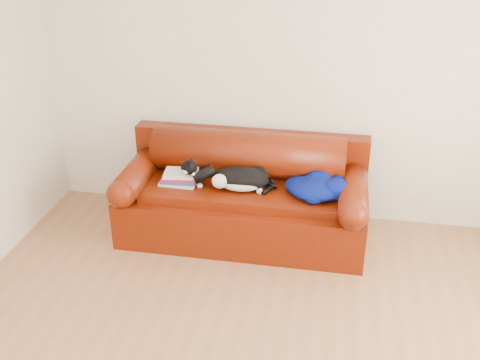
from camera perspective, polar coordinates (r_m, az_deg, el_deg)
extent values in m
plane|color=#8F6039|center=(3.84, 1.40, -17.70)|extent=(4.50, 4.50, 0.00)
cube|color=beige|center=(4.94, 5.38, 10.15)|extent=(4.50, 0.02, 2.60)
cube|color=#390402|center=(4.95, 0.32, -3.43)|extent=(2.10, 0.90, 0.42)
cube|color=#390402|center=(4.79, 0.22, -1.23)|extent=(1.66, 0.62, 0.10)
cylinder|color=black|center=(5.01, -10.97, -6.08)|extent=(0.06, 0.06, 0.05)
cylinder|color=black|center=(4.72, 10.89, -8.31)|extent=(0.06, 0.06, 0.05)
cylinder|color=black|center=(5.54, -8.59, -2.50)|extent=(0.06, 0.06, 0.05)
cylinder|color=black|center=(5.27, 10.98, -4.27)|extent=(0.06, 0.06, 0.05)
cube|color=#390402|center=(5.17, 1.04, 0.60)|extent=(2.10, 0.18, 0.85)
cylinder|color=#390402|center=(4.96, 0.85, 2.71)|extent=(1.70, 0.40, 0.40)
cylinder|color=#390402|center=(5.03, -10.16, 0.86)|extent=(0.24, 0.88, 0.24)
sphere|color=#390402|center=(4.66, -11.97, -1.44)|extent=(0.24, 0.24, 0.24)
cylinder|color=#390402|center=(4.74, 11.46, -0.92)|extent=(0.24, 0.88, 0.24)
sphere|color=#390402|center=(4.35, 11.44, -3.54)|extent=(0.24, 0.24, 0.24)
cube|color=beige|center=(4.87, -6.07, -0.10)|extent=(0.31, 0.24, 0.02)
cube|color=white|center=(4.87, -6.07, -0.10)|extent=(0.30, 0.23, 0.02)
cube|color=#1E4AA4|center=(4.86, -6.09, 0.17)|extent=(0.31, 0.24, 0.02)
cube|color=white|center=(4.86, -6.09, 0.17)|extent=(0.30, 0.23, 0.02)
cube|color=#BD1534|center=(4.85, -6.10, 0.43)|extent=(0.31, 0.25, 0.02)
cube|color=white|center=(4.85, -6.10, 0.43)|extent=(0.30, 0.23, 0.02)
cube|color=silver|center=(4.84, -6.12, 0.70)|extent=(0.31, 0.25, 0.02)
cube|color=white|center=(4.84, -6.12, 0.70)|extent=(0.30, 0.24, 0.02)
ellipsoid|color=black|center=(4.70, 0.09, 0.18)|extent=(0.53, 0.41, 0.19)
ellipsoid|color=silver|center=(4.66, -0.02, -0.54)|extent=(0.36, 0.26, 0.12)
ellipsoid|color=silver|center=(4.64, -2.07, -0.13)|extent=(0.17, 0.16, 0.12)
ellipsoid|color=black|center=(4.74, 1.77, 0.22)|extent=(0.25, 0.25, 0.17)
ellipsoid|color=black|center=(4.63, -3.65, 0.53)|extent=(0.18, 0.17, 0.12)
ellipsoid|color=silver|center=(4.60, -4.01, 0.17)|extent=(0.08, 0.08, 0.05)
sphere|color=#BF7272|center=(4.60, -4.22, 0.18)|extent=(0.02, 0.02, 0.02)
cone|color=black|center=(4.57, -3.42, 1.00)|extent=(0.07, 0.06, 0.06)
cone|color=black|center=(4.63, -3.54, 1.35)|extent=(0.07, 0.06, 0.06)
cylinder|color=black|center=(4.76, 3.05, -0.39)|extent=(0.15, 0.14, 0.04)
sphere|color=silver|center=(4.65, -2.51, -1.17)|extent=(0.05, 0.05, 0.05)
sphere|color=silver|center=(4.66, 1.97, -1.11)|extent=(0.05, 0.05, 0.05)
ellipsoid|color=#02034B|center=(4.64, 7.75, -0.75)|extent=(0.53, 0.50, 0.15)
ellipsoid|color=#02034B|center=(4.62, 9.77, -0.88)|extent=(0.32, 0.29, 0.17)
ellipsoid|color=#02034B|center=(4.70, 6.23, -0.55)|extent=(0.34, 0.37, 0.11)
ellipsoid|color=#02034B|center=(4.76, 7.98, 0.12)|extent=(0.27, 0.23, 0.17)
ellipsoid|color=#02034B|center=(4.55, 7.45, -1.61)|extent=(0.21, 0.22, 0.11)
ellipsoid|color=#B3B7C5|center=(4.58, 8.90, -0.92)|extent=(0.21, 0.11, 0.05)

